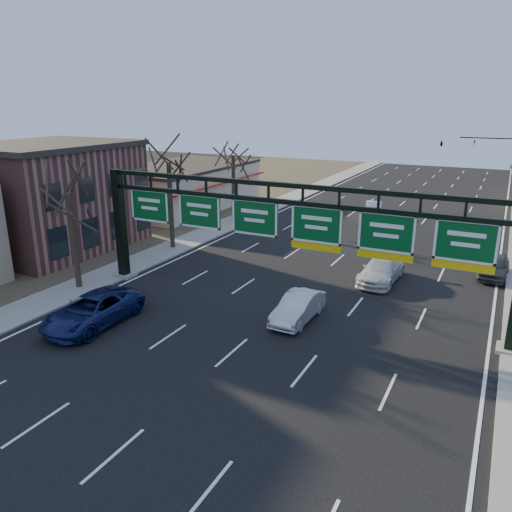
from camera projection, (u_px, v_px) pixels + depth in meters
The scene contains 16 objects.
ground at pixel (209, 372), 21.80m from camera, with size 160.00×160.00×0.00m, color black.
sidewalk_left at pixel (206, 233), 44.34m from camera, with size 3.00×120.00×0.12m, color gray.
dirt_strip_left at pixel (102, 220), 49.61m from camera, with size 21.00×120.00×0.06m, color #473D2B.
lane_markings at pixel (346, 253), 38.83m from camera, with size 21.60×120.00×0.01m, color white.
sign_gantry at pixel (287, 230), 27.17m from camera, with size 24.60×1.20×7.20m.
brick_block at pixel (50, 196), 39.21m from camera, with size 10.40×12.40×8.30m.
cream_strip at pixel (183, 186), 55.06m from camera, with size 10.90×18.40×4.70m.
tree_gantry at pixel (67, 176), 29.46m from camera, with size 3.60×3.60×8.48m.
tree_mid at pixel (168, 149), 37.76m from camera, with size 3.60×3.60×9.24m.
tree_far at pixel (233, 144), 46.39m from camera, with size 3.60×3.60×8.86m.
traffic_signal_mast at pixel (471, 148), 64.56m from camera, with size 10.16×0.54×7.00m.
car_blue_suv at pixel (93, 310), 26.19m from camera, with size 2.72×5.90×1.64m, color #121C51.
car_silver_sedan at pixel (298, 308), 26.75m from camera, with size 1.54×4.41×1.45m, color #BCBDC2.
car_white_wagon at pixel (381, 270), 32.59m from camera, with size 2.15×5.29×1.54m, color silver.
car_grey_far at pixel (494, 266), 33.37m from camera, with size 1.77×4.39×1.50m, color #3B3D40.
car_silver_distant at pixel (373, 209), 50.92m from camera, with size 1.56×4.49×1.48m, color #B7B7BC.
Camera 1 is at (10.54, -16.30, 11.34)m, focal length 35.00 mm.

